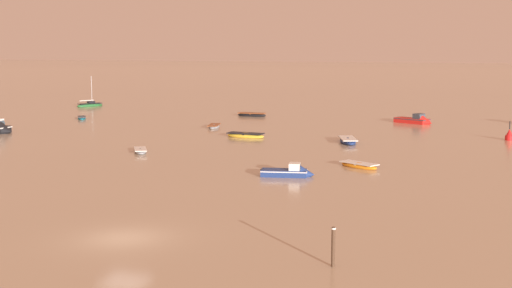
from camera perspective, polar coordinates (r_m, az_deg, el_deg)
name	(u,v)px	position (r m, az deg, el deg)	size (l,w,h in m)	color
ground_plane	(124,238)	(38.95, -10.67, -7.53)	(800.00, 800.00, 0.00)	tan
rowboat_moored_0	(348,141)	(75.75, 7.47, 0.25)	(3.05, 4.95, 0.74)	navy
motorboat_moored_0	(292,173)	(55.98, 2.96, -2.39)	(4.46, 2.25, 1.62)	navy
rowboat_moored_1	(359,166)	(60.60, 8.37, -1.75)	(3.88, 2.97, 0.59)	orange
rowboat_moored_3	(140,151)	(69.24, -9.38, -0.56)	(2.72, 3.52, 0.54)	gray
rowboat_moored_4	(246,136)	(79.64, -0.85, 0.69)	(4.62, 1.93, 0.71)	gold
rowboat_moored_5	(82,118)	(102.43, -13.97, 2.06)	(2.67, 3.32, 0.51)	#197084
sailboat_moored_0	(90,105)	(123.34, -13.35, 3.10)	(3.61, 4.95, 5.40)	#23602D
rowboat_moored_6	(252,115)	(103.53, -0.35, 2.38)	(4.43, 1.66, 0.69)	black
rowboat_moored_7	(214,126)	(89.05, -3.43, 1.43)	(2.02, 3.85, 0.58)	gray
motorboat_moored_3	(417,121)	(96.09, 12.95, 1.81)	(5.60, 4.04, 2.03)	red
channel_buoy	(509,136)	(81.98, 19.89, 0.61)	(0.90, 0.90, 2.30)	red
mooring_post_right	(333,248)	(33.51, 6.29, -8.40)	(0.22, 0.22, 2.12)	#493323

